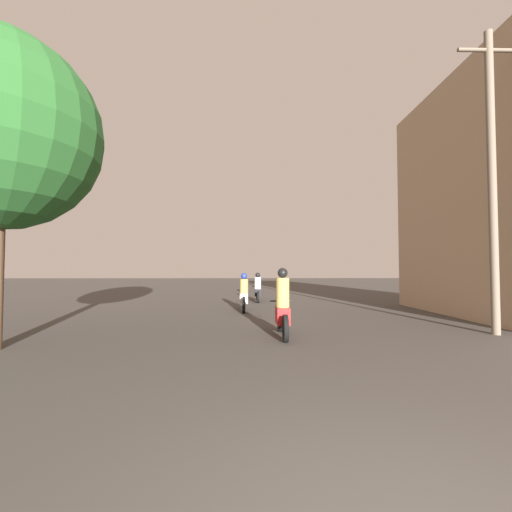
# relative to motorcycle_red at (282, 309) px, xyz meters

# --- Properties ---
(motorcycle_red) EXTENTS (0.60, 1.94, 1.65)m
(motorcycle_red) POSITION_rel_motorcycle_red_xyz_m (0.00, 0.00, 0.00)
(motorcycle_red) COLOR black
(motorcycle_red) RESTS_ON ground_plane
(motorcycle_white) EXTENTS (0.60, 2.09, 1.47)m
(motorcycle_white) POSITION_rel_motorcycle_red_xyz_m (-0.99, 5.07, -0.07)
(motorcycle_white) COLOR black
(motorcycle_white) RESTS_ON ground_plane
(motorcycle_black) EXTENTS (0.60, 2.06, 1.45)m
(motorcycle_black) POSITION_rel_motorcycle_red_xyz_m (-0.34, 8.94, -0.08)
(motorcycle_black) COLOR black
(motorcycle_black) RESTS_ON ground_plane
(utility_pole_near) EXTENTS (1.60, 0.20, 7.73)m
(utility_pole_near) POSITION_rel_motorcycle_red_xyz_m (5.33, 0.13, 3.37)
(utility_pole_near) COLOR #6B5B4C
(utility_pole_near) RESTS_ON ground_plane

